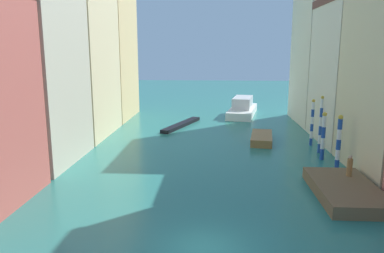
% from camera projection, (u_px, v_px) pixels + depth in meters
% --- Properties ---
extents(ground_plane, '(154.00, 154.00, 0.00)m').
position_uv_depth(ground_plane, '(210.00, 134.00, 41.55)').
color(ground_plane, '#28756B').
extents(building_left_1, '(7.50, 9.26, 17.56)m').
position_uv_depth(building_left_1, '(25.00, 55.00, 29.89)').
color(building_left_1, '#BCB299').
rests_on(building_left_1, ground).
extents(building_left_2, '(7.50, 10.81, 21.23)m').
position_uv_depth(building_left_2, '(72.00, 36.00, 39.53)').
color(building_left_2, beige).
rests_on(building_left_2, ground).
extents(building_left_3, '(7.50, 10.74, 18.90)m').
position_uv_depth(building_left_3, '(103.00, 48.00, 50.42)').
color(building_left_3, '#DBB77A').
rests_on(building_left_3, ground).
extents(building_right_2, '(7.50, 10.08, 14.32)m').
position_uv_depth(building_right_2, '(359.00, 71.00, 36.99)').
color(building_right_2, beige).
rests_on(building_right_2, ground).
extents(building_right_3, '(7.50, 11.09, 19.24)m').
position_uv_depth(building_right_3, '(329.00, 47.00, 46.91)').
color(building_right_3, beige).
rests_on(building_right_3, ground).
extents(waterfront_dock, '(3.75, 7.20, 0.78)m').
position_uv_depth(waterfront_dock, '(345.00, 190.00, 23.86)').
color(waterfront_dock, brown).
rests_on(waterfront_dock, ground).
extents(person_on_dock, '(0.36, 0.36, 1.46)m').
position_uv_depth(person_on_dock, '(350.00, 166.00, 25.32)').
color(person_on_dock, olive).
rests_on(person_on_dock, waterfront_dock).
extents(mooring_pole_0, '(0.38, 0.38, 4.36)m').
position_uv_depth(mooring_pole_0, '(339.00, 142.00, 28.90)').
color(mooring_pole_0, '#1E479E').
rests_on(mooring_pole_0, ground).
extents(mooring_pole_1, '(0.38, 0.38, 4.13)m').
position_uv_depth(mooring_pole_1, '(323.00, 135.00, 31.59)').
color(mooring_pole_1, '#1E479E').
rests_on(mooring_pole_1, ground).
extents(mooring_pole_2, '(0.29, 0.29, 5.22)m').
position_uv_depth(mooring_pole_2, '(321.00, 124.00, 33.63)').
color(mooring_pole_2, '#1E479E').
rests_on(mooring_pole_2, ground).
extents(mooring_pole_3, '(0.32, 0.32, 4.58)m').
position_uv_depth(mooring_pole_3, '(312.00, 122.00, 36.34)').
color(mooring_pole_3, '#1E479E').
rests_on(mooring_pole_3, ground).
extents(vaporetto_white, '(5.18, 10.96, 2.61)m').
position_uv_depth(vaporetto_white, '(243.00, 108.00, 53.92)').
color(vaporetto_white, white).
rests_on(vaporetto_white, ground).
extents(gondola_black, '(4.13, 9.22, 0.41)m').
position_uv_depth(gondola_black, '(182.00, 125.00, 46.04)').
color(gondola_black, black).
rests_on(gondola_black, ground).
extents(motorboat_0, '(2.79, 5.77, 0.76)m').
position_uv_depth(motorboat_0, '(262.00, 138.00, 38.20)').
color(motorboat_0, olive).
rests_on(motorboat_0, ground).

